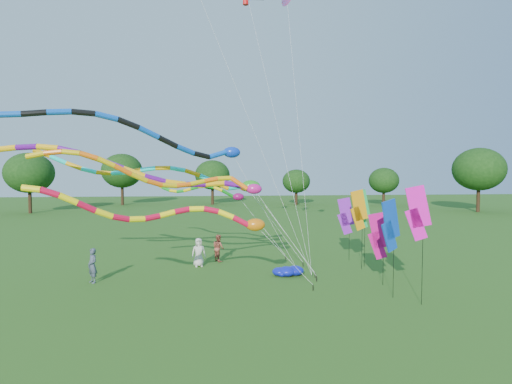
{
  "coord_description": "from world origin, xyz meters",
  "views": [
    {
      "loc": [
        -2.87,
        -18.52,
        6.03
      ],
      "look_at": [
        -0.47,
        4.76,
        4.8
      ],
      "focal_mm": 30.0,
      "sensor_mm": 36.0,
      "label": 1
    }
  ],
  "objects": [
    {
      "name": "banner_pole_magenta_a",
      "position": [
        5.75,
        2.79,
        2.58
      ],
      "size": [
        1.11,
        0.5,
        3.84
      ],
      "rotation": [
        0.0,
        0.0,
        -0.38
      ],
      "color": "black",
      "rests_on": "ground"
    },
    {
      "name": "tube_kite_blue",
      "position": [
        -6.56,
        2.28,
        7.7
      ],
      "size": [
        16.28,
        6.95,
        9.51
      ],
      "rotation": [
        0.0,
        0.0,
        0.43
      ],
      "color": "black",
      "rests_on": "ground"
    },
    {
      "name": "tree_ring",
      "position": [
        2.92,
        -4.83,
        5.62
      ],
      "size": [
        116.05,
        118.43,
        9.68
      ],
      "color": "#382314",
      "rests_on": "ground"
    },
    {
      "name": "tube_kite_green",
      "position": [
        -4.1,
        11.55,
        4.71
      ],
      "size": [
        11.32,
        3.84,
        6.51
      ],
      "rotation": [
        0.0,
        0.0,
        -0.32
      ],
      "color": "black",
      "rests_on": "ground"
    },
    {
      "name": "banner_pole_green",
      "position": [
        6.29,
        6.93,
        3.56
      ],
      "size": [
        1.16,
        0.11,
        4.83
      ],
      "rotation": [
        0.0,
        0.0,
        0.02
      ],
      "color": "black",
      "rests_on": "ground"
    },
    {
      "name": "person_c",
      "position": [
        -2.47,
        9.42,
        0.89
      ],
      "size": [
        1.01,
        1.08,
        1.78
      ],
      "primitive_type": "imported",
      "rotation": [
        0.0,
        0.0,
        2.08
      ],
      "color": "#9A4938",
      "rests_on": "ground"
    },
    {
      "name": "banner_pole_blue_a",
      "position": [
        5.37,
        0.46,
        3.42
      ],
      "size": [
        1.1,
        0.52,
        4.69
      ],
      "rotation": [
        0.0,
        0.0,
        0.4
      ],
      "color": "black",
      "rests_on": "ground"
    },
    {
      "name": "blue_nylon_heap",
      "position": [
        1.46,
        5.3,
        0.24
      ],
      "size": [
        1.46,
        1.07,
        0.51
      ],
      "color": "#0D17AC",
      "rests_on": "ground"
    },
    {
      "name": "banner_pole_magenta_b",
      "position": [
        6.18,
        -0.53,
        4.09
      ],
      "size": [
        1.14,
        0.37,
        5.36
      ],
      "rotation": [
        0.0,
        0.0,
        -0.25
      ],
      "color": "black",
      "rests_on": "ground"
    },
    {
      "name": "banner_pole_violet",
      "position": [
        5.94,
        8.88,
        2.95
      ],
      "size": [
        1.13,
        0.45,
        4.21
      ],
      "rotation": [
        0.0,
        0.0,
        -0.32
      ],
      "color": "black",
      "rests_on": "ground"
    },
    {
      "name": "person_a",
      "position": [
        -3.72,
        8.04,
        0.89
      ],
      "size": [
        0.97,
        0.74,
        1.78
      ],
      "primitive_type": "imported",
      "rotation": [
        0.0,
        0.0,
        0.21
      ],
      "color": "beige",
      "rests_on": "ground"
    },
    {
      "name": "person_b",
      "position": [
        -9.22,
        4.73,
        0.93
      ],
      "size": [
        0.78,
        0.8,
        1.85
      ],
      "primitive_type": "imported",
      "rotation": [
        0.0,
        0.0,
        -0.86
      ],
      "color": "#3E4657",
      "rests_on": "ground"
    },
    {
      "name": "tube_kite_orange",
      "position": [
        -4.41,
        2.07,
        5.65
      ],
      "size": [
        13.15,
        3.48,
        7.43
      ],
      "rotation": [
        0.0,
        0.0,
        0.23
      ],
      "color": "black",
      "rests_on": "ground"
    },
    {
      "name": "tube_kite_cyan",
      "position": [
        -5.27,
        6.47,
        5.68
      ],
      "size": [
        15.11,
        1.35,
        7.71
      ],
      "rotation": [
        0.0,
        0.0,
        0.1
      ],
      "color": "black",
      "rests_on": "ground"
    },
    {
      "name": "banner_pole_orange",
      "position": [
        5.91,
        6.31,
        3.59
      ],
      "size": [
        1.16,
        0.25,
        4.85
      ],
      "rotation": [
        0.0,
        0.0,
        0.14
      ],
      "color": "black",
      "rests_on": "ground"
    },
    {
      "name": "tube_kite_red",
      "position": [
        -4.26,
        0.94,
        3.98
      ],
      "size": [
        12.31,
        2.95,
        5.93
      ],
      "rotation": [
        0.0,
        0.0,
        0.18
      ],
      "color": "black",
      "rests_on": "ground"
    },
    {
      "name": "tube_kite_purple",
      "position": [
        -6.49,
        4.33,
        5.97
      ],
      "size": [
        18.22,
        1.27,
        8.0
      ],
      "rotation": [
        0.0,
        0.0,
        0.01
      ],
      "color": "black",
      "rests_on": "ground"
    },
    {
      "name": "ground",
      "position": [
        0.0,
        0.0,
        0.0
      ],
      "size": [
        160.0,
        160.0,
        0.0
      ],
      "primitive_type": "plane",
      "color": "#204F15",
      "rests_on": "ground"
    }
  ]
}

